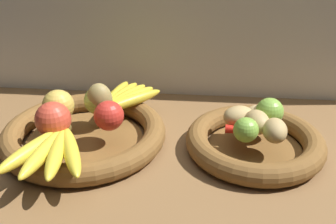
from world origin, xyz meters
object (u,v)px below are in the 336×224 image
Objects in this scene: fruit_bowl_left at (84,134)px; lime_far at (270,111)px; apple_green_back at (98,100)px; chili_pepper at (254,132)px; lime_near at (246,130)px; apple_red_front at (53,119)px; potato_oblong at (238,116)px; apple_red_right at (109,116)px; banana_bunch_back at (124,98)px; pear_brown at (99,99)px; potato_small at (275,130)px; fruit_bowl_right at (255,142)px; banana_bunch_front at (52,150)px; potato_back at (264,115)px; potato_large at (257,122)px; apple_golden_left at (58,105)px.

lime_far is (42.11, 4.08, 5.79)cm from fruit_bowl_left.
chili_pepper is (35.93, -7.21, -2.42)cm from apple_green_back.
fruit_bowl_left is at bearing 173.58° from lime_near.
apple_red_front reaches higher than potato_oblong.
fruit_bowl_left is at bearing -175.21° from potato_oblong.
banana_bunch_back is (0.56, 13.41, -1.95)cm from apple_red_right.
potato_small is (39.47, -8.34, -1.53)cm from pear_brown.
banana_bunch_back is (-31.82, 11.71, 4.05)cm from fruit_bowl_right.
fruit_bowl_left is at bearing -176.14° from chili_pepper.
apple_red_front is 1.44× the size of lime_near.
lime_near is (1.07, -7.02, 0.42)cm from potato_oblong.
apple_red_right reaches higher than lime_near.
apple_red_right is (6.56, -1.69, 6.01)cm from fruit_bowl_left.
potato_oblong is at bearing 142.13° from fruit_bowl_right.
apple_green_back is 0.36× the size of banana_bunch_back.
banana_bunch_front is 2.46× the size of potato_back.
apple_red_front is 0.38× the size of banana_bunch_front.
potato_large is at bearing 2.99° from apple_red_right.
banana_bunch_back is 3.05× the size of lime_far.
apple_green_back is 38.68cm from potato_back.
chili_pepper is (44.30, -3.28, -2.66)cm from apple_golden_left.
pear_brown is (8.81, 3.33, 0.34)cm from apple_golden_left.
banana_bunch_back is (7.12, 11.71, 4.06)cm from fruit_bowl_left.
apple_red_right is 1.07× the size of lime_far.
apple_golden_left is 48.15cm from lime_far.
apple_green_back is 0.86× the size of pear_brown.
chili_pepper is at bearing -4.24° from apple_golden_left.
apple_red_front is at bearing -79.56° from apple_golden_left.
lime_far reaches higher than lime_near.
apple_green_back is at bearing 119.79° from apple_red_right.
apple_golden_left is at bearing 103.53° from banana_bunch_front.
banana_bunch_front is (-2.28, -13.70, 4.22)cm from fruit_bowl_left.
potato_small is at bearing -81.03° from potato_back.
apple_red_front reaches higher than apple_golden_left.
apple_red_right is 11.85cm from apple_red_front.
potato_large is at bearing -37.87° from potato_oblong.
apple_red_front is 40.73cm from potato_oblong.
potato_small reaches higher than potato_back.
apple_red_front is 1.06× the size of potato_oblong.
potato_small is at bearing -2.68° from apple_red_right.
fruit_bowl_left is at bearing 175.45° from potato_small.
chili_pepper is (-0.61, -1.64, -1.49)cm from potato_large.
pear_brown is at bearing 172.16° from fruit_bowl_right.
pear_brown is 36.23cm from chili_pepper.
pear_brown is 0.39× the size of banana_bunch_front.
lime_far reaches higher than fruit_bowl_left.
potato_oblong is at bearing -17.37° from banana_bunch_back.
apple_red_front reaches higher than lime_far.
lime_near is at bearing -124.47° from chili_pepper.
apple_golden_left is 9.25cm from apple_green_back.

